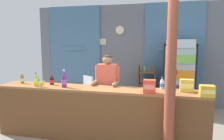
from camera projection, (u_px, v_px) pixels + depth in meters
ground_plane at (112, 123)px, 4.59m from camera, size 7.42×7.42×0.00m
back_wall_curtained at (125, 53)px, 6.10m from camera, size 5.50×0.22×2.83m
stall_counter at (95, 110)px, 3.66m from camera, size 3.77×0.53×0.95m
timber_post at (171, 71)px, 2.97m from camera, size 0.18×0.16×2.82m
drink_fridge at (179, 72)px, 5.28m from camera, size 0.78×0.65×1.83m
bottle_shelf_rack at (147, 86)px, 5.68m from camera, size 0.48×0.28×1.14m
plastic_lawn_chair at (84, 90)px, 5.56m from camera, size 0.61×0.61×0.86m
shopkeeper at (107, 84)px, 4.10m from camera, size 0.49×0.42×1.52m
soda_bottle_grape_soda at (64, 80)px, 3.76m from camera, size 0.09×0.09×0.32m
soda_bottle_water at (162, 84)px, 3.63m from camera, size 0.07×0.07×0.21m
soda_bottle_lime_soda at (36, 78)px, 4.20m from camera, size 0.06×0.06×0.20m
soda_bottle_cola at (52, 80)px, 4.00m from camera, size 0.08×0.08×0.21m
soda_bottle_iced_tea at (22, 79)px, 4.14m from camera, size 0.06×0.06×0.22m
snack_box_instant_noodle at (187, 86)px, 3.42m from camera, size 0.21×0.12×0.20m
snack_box_choco_powder at (207, 91)px, 3.11m from camera, size 0.21×0.16×0.17m
snack_box_crackers at (149, 86)px, 3.33m from camera, size 0.19×0.13×0.22m
banana_bunch at (39, 84)px, 3.81m from camera, size 0.27×0.05×0.16m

